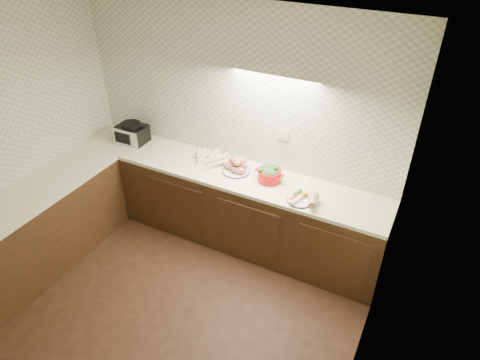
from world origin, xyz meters
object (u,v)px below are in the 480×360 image
at_px(sweet_potato_plate, 237,165).
at_px(onion_bowl, 241,163).
at_px(toaster_oven, 132,133).
at_px(dutch_oven, 270,174).
at_px(veg_plate, 307,198).
at_px(parsnip_pile, 208,159).

height_order(sweet_potato_plate, onion_bowl, sweet_potato_plate).
distance_m(toaster_oven, dutch_oven, 1.79).
relative_size(sweet_potato_plate, veg_plate, 0.97).
distance_m(parsnip_pile, veg_plate, 1.24).
relative_size(parsnip_pile, dutch_oven, 1.26).
relative_size(onion_bowl, veg_plate, 0.40).
bearing_deg(onion_bowl, parsnip_pile, -168.13).
bearing_deg(dutch_oven, onion_bowl, 165.38).
relative_size(toaster_oven, dutch_oven, 1.13).
bearing_deg(parsnip_pile, dutch_oven, -3.05).
relative_size(parsnip_pile, onion_bowl, 3.00).
relative_size(dutch_oven, veg_plate, 0.96).
bearing_deg(toaster_oven, onion_bowl, 2.97).
height_order(toaster_oven, sweet_potato_plate, toaster_oven).
distance_m(toaster_oven, parsnip_pile, 1.04).
distance_m(toaster_oven, sweet_potato_plate, 1.41).
distance_m(toaster_oven, veg_plate, 2.27).
distance_m(onion_bowl, dutch_oven, 0.41).
height_order(sweet_potato_plate, veg_plate, sweet_potato_plate).
bearing_deg(veg_plate, parsnip_pile, 170.26).
relative_size(toaster_oven, sweet_potato_plate, 1.12).
xyz_separation_m(toaster_oven, veg_plate, (2.26, -0.19, -0.07)).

